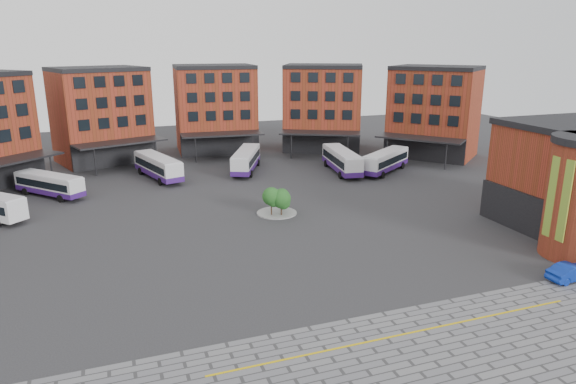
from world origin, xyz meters
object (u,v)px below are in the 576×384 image
object	(u,v)px
bus_f	(385,161)
blue_car	(571,272)
bus_e	(342,160)
bus_c	(158,166)
bus_b	(49,184)
bus_d	(246,160)
tree_island	(278,199)

from	to	relation	value
bus_f	blue_car	size ratio (longest dim) A/B	2.48
bus_e	blue_car	distance (m)	38.32
bus_c	bus_e	distance (m)	25.97
bus_b	bus_c	world-z (taller)	bus_c
bus_d	bus_e	bearing A→B (deg)	2.27
bus_e	bus_f	size ratio (longest dim) A/B	1.14
bus_b	bus_f	size ratio (longest dim) A/B	0.87
bus_d	bus_f	size ratio (longest dim) A/B	1.08
bus_c	blue_car	bearing A→B (deg)	-74.41
bus_c	bus_f	size ratio (longest dim) A/B	1.11
bus_d	blue_car	size ratio (longest dim) A/B	2.69
bus_c	bus_d	size ratio (longest dim) A/B	1.03
tree_island	bus_b	bearing A→B (deg)	146.15
bus_b	blue_car	distance (m)	56.39
bus_e	bus_f	distance (m)	6.34
bus_d	bus_b	bearing A→B (deg)	-145.75
bus_d	bus_e	world-z (taller)	bus_e
bus_d	bus_e	size ratio (longest dim) A/B	0.95
bus_c	bus_e	bearing A→B (deg)	-28.12
bus_b	bus_f	distance (m)	44.91
bus_d	bus_f	bearing A→B (deg)	3.11
bus_f	blue_car	bearing A→B (deg)	-42.16
bus_b	bus_d	bearing A→B (deg)	-32.45
tree_island	bus_d	world-z (taller)	tree_island
tree_island	bus_b	world-z (taller)	tree_island
tree_island	blue_car	world-z (taller)	tree_island
tree_island	bus_d	bearing A→B (deg)	84.48
tree_island	bus_e	xyz separation A→B (m)	(14.84, 15.18, 0.03)
bus_b	bus_d	distance (m)	26.35
bus_e	blue_car	size ratio (longest dim) A/B	2.83
bus_e	blue_car	world-z (taller)	bus_e
bus_b	bus_d	xyz separation A→B (m)	(25.98, 4.38, 0.18)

